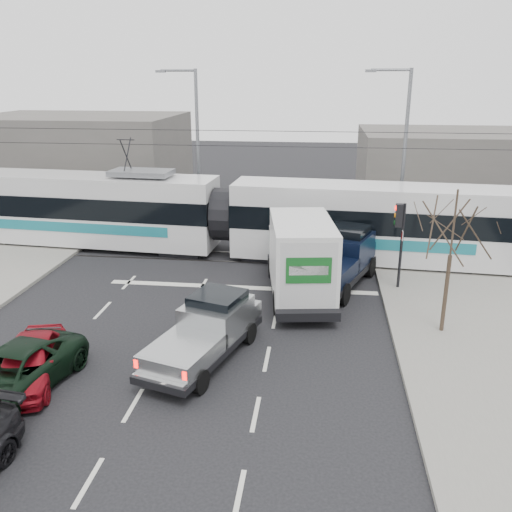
# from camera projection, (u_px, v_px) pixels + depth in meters

# --- Properties ---
(ground) EXTENTS (120.00, 120.00, 0.00)m
(ground) POSITION_uv_depth(u_px,v_px,m) (215.00, 356.00, 17.54)
(ground) COLOR black
(ground) RESTS_ON ground
(sidewalk_right) EXTENTS (6.00, 60.00, 0.15)m
(sidewalk_right) POSITION_uv_depth(u_px,v_px,m) (505.00, 371.00, 16.49)
(sidewalk_right) COLOR gray
(sidewalk_right) RESTS_ON ground
(rails) EXTENTS (60.00, 1.60, 0.03)m
(rails) POSITION_uv_depth(u_px,v_px,m) (253.00, 258.00, 26.95)
(rails) COLOR #33302D
(rails) RESTS_ON ground
(building_left) EXTENTS (14.00, 10.00, 6.00)m
(building_left) POSITION_uv_depth(u_px,v_px,m) (81.00, 158.00, 38.89)
(building_left) COLOR #625C58
(building_left) RESTS_ON ground
(building_right) EXTENTS (12.00, 10.00, 5.00)m
(building_right) POSITION_uv_depth(u_px,v_px,m) (447.00, 167.00, 37.99)
(building_right) COLOR #625C58
(building_right) RESTS_ON ground
(bare_tree) EXTENTS (2.40, 2.40, 5.00)m
(bare_tree) POSITION_uv_depth(u_px,v_px,m) (453.00, 230.00, 17.83)
(bare_tree) COLOR #47382B
(bare_tree) RESTS_ON ground
(traffic_signal) EXTENTS (0.44, 0.44, 3.60)m
(traffic_signal) POSITION_uv_depth(u_px,v_px,m) (400.00, 228.00, 22.05)
(traffic_signal) COLOR black
(traffic_signal) RESTS_ON ground
(street_lamp_near) EXTENTS (2.38, 0.25, 9.00)m
(street_lamp_near) POSITION_uv_depth(u_px,v_px,m) (401.00, 146.00, 28.27)
(street_lamp_near) COLOR slate
(street_lamp_near) RESTS_ON ground
(street_lamp_far) EXTENTS (2.38, 0.25, 9.00)m
(street_lamp_far) POSITION_uv_depth(u_px,v_px,m) (195.00, 139.00, 31.46)
(street_lamp_far) COLOR slate
(street_lamp_far) RESTS_ON ground
(catenary) EXTENTS (60.00, 0.20, 7.00)m
(catenary) POSITION_uv_depth(u_px,v_px,m) (253.00, 181.00, 25.73)
(catenary) COLOR black
(catenary) RESTS_ON ground
(tram) EXTENTS (27.62, 4.75, 5.61)m
(tram) POSITION_uv_depth(u_px,v_px,m) (224.00, 215.00, 27.02)
(tram) COLOR silver
(tram) RESTS_ON ground
(silver_pickup) EXTENTS (3.25, 5.55, 1.91)m
(silver_pickup) POSITION_uv_depth(u_px,v_px,m) (208.00, 329.00, 17.26)
(silver_pickup) COLOR black
(silver_pickup) RESTS_ON ground
(box_truck) EXTENTS (3.23, 6.94, 3.34)m
(box_truck) POSITION_uv_depth(u_px,v_px,m) (300.00, 258.00, 21.77)
(box_truck) COLOR black
(box_truck) RESTS_ON ground
(navy_pickup) EXTENTS (3.93, 6.00, 2.38)m
(navy_pickup) POSITION_uv_depth(u_px,v_px,m) (340.00, 258.00, 23.32)
(navy_pickup) COLOR black
(navy_pickup) RESTS_ON ground
(green_car) EXTENTS (3.00, 5.05, 1.32)m
(green_car) POSITION_uv_depth(u_px,v_px,m) (12.00, 373.00, 15.26)
(green_car) COLOR black
(green_car) RESTS_ON ground
(red_car) EXTENTS (2.48, 4.21, 1.34)m
(red_car) POSITION_uv_depth(u_px,v_px,m) (30.00, 361.00, 15.85)
(red_car) COLOR maroon
(red_car) RESTS_ON ground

